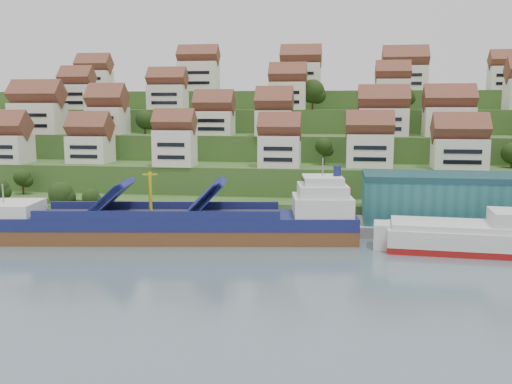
# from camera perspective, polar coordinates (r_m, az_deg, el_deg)

# --- Properties ---
(ground) EXTENTS (300.00, 300.00, 0.00)m
(ground) POSITION_cam_1_polar(r_m,az_deg,el_deg) (108.66, -0.78, -5.27)
(ground) COLOR slate
(ground) RESTS_ON ground
(quay) EXTENTS (180.00, 14.00, 2.20)m
(quay) POSITION_cam_1_polar(r_m,az_deg,el_deg) (121.78, 9.70, -3.35)
(quay) COLOR gray
(quay) RESTS_ON ground
(pebble_beach) EXTENTS (45.00, 20.00, 1.00)m
(pebble_beach) POSITION_cam_1_polar(r_m,az_deg,el_deg) (140.47, -24.02, -2.64)
(pebble_beach) COLOR gray
(pebble_beach) RESTS_ON ground
(hillside) EXTENTS (260.00, 128.00, 31.00)m
(hillside) POSITION_cam_1_polar(r_m,az_deg,el_deg) (208.97, 3.72, 4.33)
(hillside) COLOR #2D4C1E
(hillside) RESTS_ON ground
(hillside_village) EXTENTS (155.58, 62.77, 29.83)m
(hillside_village) POSITION_cam_1_polar(r_m,az_deg,el_deg) (165.35, 2.71, 7.99)
(hillside_village) COLOR silver
(hillside_village) RESTS_ON ground
(hillside_trees) EXTENTS (144.27, 62.32, 31.36)m
(hillside_trees) POSITION_cam_1_polar(r_m,az_deg,el_deg) (155.80, -1.37, 5.91)
(hillside_trees) COLOR #203812
(hillside_trees) RESTS_ON ground
(warehouse) EXTENTS (60.00, 15.00, 10.00)m
(warehouse) POSITION_cam_1_polar(r_m,az_deg,el_deg) (127.58, 24.27, -0.67)
(warehouse) COLOR #246163
(warehouse) RESTS_ON quay
(flagpole) EXTENTS (1.28, 0.16, 8.00)m
(flagpole) POSITION_cam_1_polar(r_m,az_deg,el_deg) (115.76, 8.89, -1.04)
(flagpole) COLOR gray
(flagpole) RESTS_ON quay
(cargo_ship) EXTENTS (73.13, 21.06, 15.96)m
(cargo_ship) POSITION_cam_1_polar(r_m,az_deg,el_deg) (112.50, -7.56, -3.25)
(cargo_ship) COLOR brown
(cargo_ship) RESTS_ON ground
(second_ship) EXTENTS (29.63, 12.61, 8.41)m
(second_ship) POSITION_cam_1_polar(r_m,az_deg,el_deg) (110.05, 20.88, -4.31)
(second_ship) COLOR maroon
(second_ship) RESTS_ON ground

